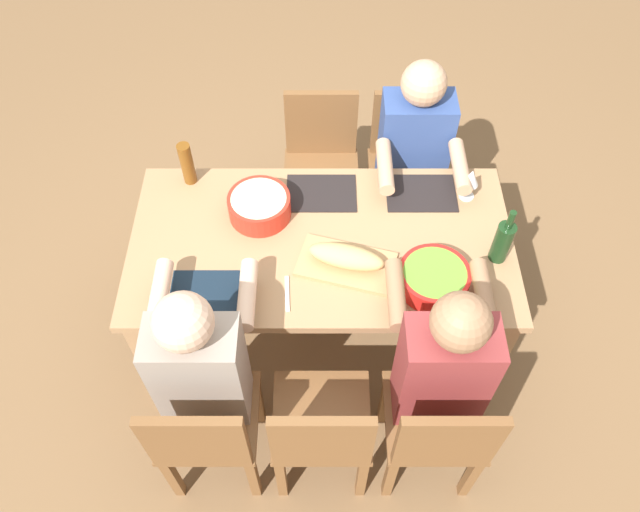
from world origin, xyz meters
The scene contains 21 objects.
ground_plane centered at (0.00, 0.00, 0.00)m, with size 8.00×8.00×0.00m, color brown.
dining_table centered at (0.00, 0.00, 0.65)m, with size 1.67×0.87×0.74m.
chair_near_left centered at (-0.46, -0.76, 0.48)m, with size 0.40×0.40×0.85m.
diner_near_left centered at (-0.46, -0.57, 0.70)m, with size 0.41×0.53×1.20m.
chair_near_right centered at (0.46, -0.76, 0.48)m, with size 0.40×0.40×0.85m.
diner_near_right centered at (0.46, -0.57, 0.70)m, with size 0.41×0.53×1.20m.
chair_far_right centered at (0.46, 0.76, 0.48)m, with size 0.40×0.40×0.85m.
diner_far_right centered at (0.46, 0.57, 0.70)m, with size 0.41×0.53×1.20m.
chair_near_center centered at (0.00, -0.76, 0.48)m, with size 0.40×0.40×0.85m.
chair_far_center centered at (0.00, 0.76, 0.48)m, with size 0.40×0.40×0.85m.
serving_bowl_pasta centered at (-0.27, 0.15, 0.80)m, with size 0.28×0.28×0.11m.
serving_bowl_salad centered at (0.46, -0.23, 0.79)m, with size 0.29×0.29×0.09m.
cutting_board centered at (0.10, -0.13, 0.75)m, with size 0.40×0.22×0.02m, color tan.
bread_loaf centered at (0.10, -0.13, 0.81)m, with size 0.32×0.11×0.09m, color tan.
wine_bottle centered at (0.75, -0.09, 0.85)m, with size 0.08×0.08×0.29m.
beer_bottle centered at (-0.61, 0.36, 0.85)m, with size 0.06×0.06×0.22m, color brown.
wine_glass centered at (0.66, 0.26, 0.86)m, with size 0.08×0.08×0.17m.
placemat_near_left centered at (-0.46, -0.28, 0.74)m, with size 0.32×0.23×0.01m, color #142333.
placemat_far_right centered at (0.46, 0.28, 0.74)m, with size 0.32×0.23×0.01m, color black.
fork_near_center centered at (-0.14, -0.28, 0.74)m, with size 0.02×0.17×0.01m, color silver.
placemat_far_center centered at (0.00, 0.28, 0.74)m, with size 0.32×0.23×0.01m, color black.
Camera 1 is at (-0.01, -1.66, 2.87)m, focal length 35.04 mm.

